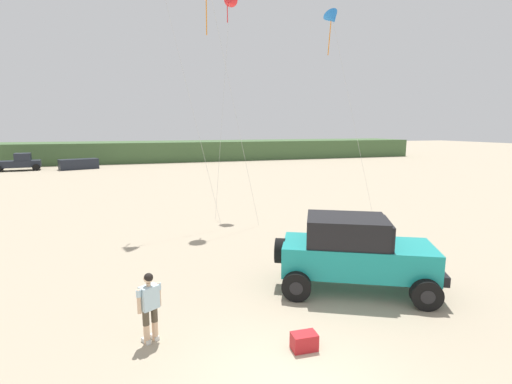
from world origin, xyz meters
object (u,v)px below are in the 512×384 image
person_watching (149,304)px  cooler_box (304,341)px  distant_pickup (19,162)px  kite_purple_stunt (333,19)px  distant_sedan (79,164)px  kite_red_delta (230,2)px  jeep (355,251)px

person_watching → cooler_box: person_watching is taller
distant_pickup → kite_purple_stunt: 38.85m
distant_pickup → cooler_box: bearing=-69.3°
person_watching → cooler_box: bearing=-23.1°
person_watching → distant_sedan: person_watching is taller
distant_sedan → kite_red_delta: bearing=-85.1°
person_watching → distant_sedan: (-6.47, 40.40, -0.34)m
kite_purple_stunt → jeep: bearing=-114.7°
kite_purple_stunt → distant_sedan: bearing=121.4°
jeep → cooler_box: size_ratio=8.93×
kite_red_delta → jeep: bearing=-86.9°
person_watching → cooler_box: (3.23, -1.38, -0.75)m
cooler_box → kite_purple_stunt: kite_purple_stunt is taller
jeep → distant_sedan: bearing=107.6°
distant_pickup → jeep: bearing=-64.8°
jeep → cooler_box: jeep is taller
person_watching → kite_red_delta: bearing=68.1°
cooler_box → kite_red_delta: kite_red_delta is taller
person_watching → kite_purple_stunt: bearing=47.2°
jeep → kite_red_delta: kite_red_delta is taller
distant_sedan → kite_purple_stunt: kite_purple_stunt is taller
distant_sedan → kite_purple_stunt: size_ratio=0.37×
jeep → distant_pickup: bearing=115.2°
cooler_box → distant_pickup: distant_pickup is taller
distant_pickup → kite_purple_stunt: bearing=-50.8°
cooler_box → distant_pickup: bearing=113.3°
person_watching → kite_red_delta: 17.98m
jeep → distant_pickup: jeep is taller
person_watching → distant_pickup: distant_pickup is taller
cooler_box → distant_sedan: (-9.70, 41.77, 0.41)m
distant_pickup → kite_purple_stunt: (23.72, -29.09, 10.03)m
jeep → kite_red_delta: bearing=93.1°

